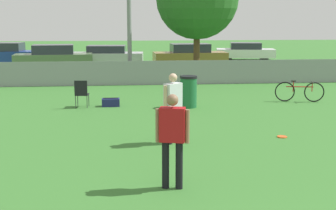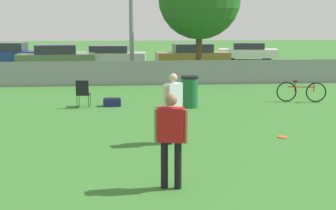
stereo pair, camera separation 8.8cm
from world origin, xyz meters
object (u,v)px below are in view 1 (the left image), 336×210
at_px(gear_bag_sideline, 111,102).
at_px(parked_car_tan, 190,55).
at_px(trash_bin, 188,92).
at_px(player_thrower_red, 172,134).
at_px(player_receiver_white, 173,103).
at_px(folding_chair_sideline, 82,92).
at_px(bicycle_sideline, 300,91).
at_px(frisbee_disc, 282,137).
at_px(parked_car_white, 245,51).
at_px(parked_car_olive, 54,57).
at_px(parked_car_blue, 6,54).
at_px(parked_car_silver, 107,55).

xyz_separation_m(gear_bag_sideline, parked_car_tan, (4.70, 13.22, 0.54)).
distance_m(trash_bin, parked_car_tan, 13.82).
bearing_deg(player_thrower_red, player_receiver_white, 97.90).
xyz_separation_m(player_receiver_white, folding_chair_sideline, (-2.59, 4.88, -0.47)).
relative_size(player_receiver_white, bicycle_sideline, 0.98).
distance_m(player_receiver_white, frisbee_disc, 3.04).
bearing_deg(parked_car_white, player_thrower_red, -97.88).
distance_m(gear_bag_sideline, parked_car_tan, 14.04).
bearing_deg(frisbee_disc, folding_chair_sideline, 139.87).
height_order(parked_car_olive, parked_car_tan, parked_car_olive).
distance_m(folding_chair_sideline, parked_car_white, 20.08).
height_order(player_receiver_white, trash_bin, player_receiver_white).
bearing_deg(parked_car_tan, player_receiver_white, -103.11).
height_order(frisbee_disc, trash_bin, trash_bin).
relative_size(folding_chair_sideline, gear_bag_sideline, 1.56).
xyz_separation_m(frisbee_disc, parked_car_blue, (-11.53, 20.00, 0.68)).
distance_m(parked_car_blue, parked_car_tan, 11.93).
relative_size(frisbee_disc, parked_car_tan, 0.06).
height_order(folding_chair_sideline, parked_car_white, parked_car_white).
xyz_separation_m(frisbee_disc, parked_car_silver, (-5.01, 18.78, 0.64)).
bearing_deg(trash_bin, folding_chair_sideline, 175.12).
relative_size(parked_car_tan, parked_car_white, 1.07).
xyz_separation_m(parked_car_blue, parked_car_silver, (6.52, -1.22, -0.04)).
height_order(parked_car_silver, parked_car_tan, parked_car_tan).
height_order(gear_bag_sideline, parked_car_white, parked_car_white).
xyz_separation_m(player_receiver_white, frisbee_disc, (2.86, 0.29, -0.99)).
height_order(player_thrower_red, parked_car_blue, player_thrower_red).
distance_m(bicycle_sideline, parked_car_blue, 20.47).
relative_size(bicycle_sideline, parked_car_tan, 0.37).
height_order(parked_car_blue, parked_car_white, parked_car_blue).
relative_size(frisbee_disc, folding_chair_sideline, 0.27).
height_order(folding_chair_sideline, parked_car_silver, parked_car_silver).
distance_m(player_thrower_red, parked_car_blue, 24.79).
height_order(bicycle_sideline, trash_bin, trash_bin).
bearing_deg(bicycle_sideline, player_receiver_white, -123.35).
bearing_deg(parked_car_olive, player_thrower_red, -80.79).
relative_size(trash_bin, parked_car_olive, 0.23).
height_order(player_receiver_white, parked_car_blue, player_receiver_white).
height_order(gear_bag_sideline, parked_car_tan, parked_car_tan).
relative_size(frisbee_disc, parked_car_olive, 0.06).
xyz_separation_m(parked_car_olive, parked_car_silver, (3.11, 1.65, -0.03)).
distance_m(player_thrower_red, folding_chair_sideline, 8.27).
height_order(folding_chair_sideline, bicycle_sideline, folding_chair_sideline).
distance_m(player_thrower_red, player_receiver_white, 3.08).
relative_size(gear_bag_sideline, parked_car_tan, 0.13).
height_order(folding_chair_sideline, parked_car_olive, parked_car_olive).
bearing_deg(frisbee_disc, player_receiver_white, -174.22).
relative_size(player_receiver_white, parked_car_blue, 0.42).
height_order(player_receiver_white, gear_bag_sideline, player_receiver_white).
bearing_deg(player_thrower_red, parked_car_tan, 95.17).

